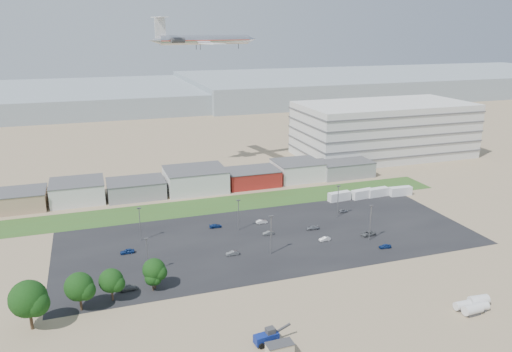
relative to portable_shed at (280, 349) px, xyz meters
name	(u,v)px	position (x,y,z in m)	size (l,w,h in m)	color
ground	(279,270)	(12.12, 31.75, -1.30)	(700.00, 700.00, 0.00)	#977E60
parking_lot	(270,238)	(17.12, 51.75, -1.30)	(120.00, 50.00, 0.01)	black
grass_strip	(224,204)	(12.12, 83.75, -1.29)	(160.00, 16.00, 0.02)	#385821
hills_backdrop	(188,94)	(52.12, 346.75, 3.20)	(700.00, 200.00, 9.00)	gray
building_row	(166,182)	(-4.88, 102.75, 2.70)	(170.00, 20.00, 8.00)	silver
parking_garage	(383,129)	(102.12, 126.75, 11.20)	(80.00, 40.00, 25.00)	silver
portable_shed	(280,349)	(0.00, 0.00, 0.00)	(5.17, 2.69, 2.61)	#C6B895
telehandler	(266,336)	(-1.16, 4.17, 0.32)	(7.78, 2.59, 3.24)	navy
storage_tank_nw	(463,305)	(43.34, 1.93, -0.19)	(3.71, 1.85, 2.22)	silver
storage_tank_ne	(479,300)	(47.87, 2.22, 0.01)	(4.38, 2.19, 2.63)	silver
storage_tank_sw	(473,309)	(44.00, -0.34, -0.01)	(4.29, 2.15, 2.58)	silver
storage_tank_se	(480,306)	(46.60, 0.37, -0.22)	(3.62, 1.81, 2.17)	silver
box_trailer_a	(339,196)	(51.67, 74.31, 0.24)	(8.25, 2.58, 3.09)	silver
box_trailer_b	(362,194)	(60.79, 73.99, 0.27)	(8.37, 2.62, 3.14)	silver
box_trailer_c	(378,192)	(67.12, 74.06, 0.23)	(8.16, 2.55, 3.06)	silver
box_trailer_d	(400,191)	(75.52, 72.32, 0.27)	(8.39, 2.62, 3.15)	silver
tree_far_left	(29,303)	(-44.59, 24.15, 4.75)	(8.07, 8.07, 12.10)	black
tree_left	(79,290)	(-35.07, 28.37, 3.68)	(6.64, 6.64, 9.96)	black
tree_mid	(111,283)	(-28.40, 30.33, 3.03)	(5.78, 5.78, 8.67)	black
tree_right	(154,272)	(-18.65, 32.67, 2.98)	(5.71, 5.71, 8.56)	black
tree_near	(152,280)	(-19.24, 31.79, 1.56)	(3.82, 3.82, 5.73)	black
lightpole_front_l	(147,256)	(-19.16, 40.75, 3.44)	(1.12, 0.47, 9.49)	slate
lightpole_front_m	(271,235)	(13.65, 41.49, 4.20)	(1.29, 0.54, 11.00)	slate
lightpole_front_r	(370,223)	(43.65, 40.80, 4.03)	(1.26, 0.52, 10.67)	slate
lightpole_back_l	(140,224)	(-18.68, 61.82, 3.67)	(1.17, 0.49, 9.95)	slate
lightpole_back_m	(239,215)	(10.23, 60.27, 3.48)	(1.13, 0.47, 9.57)	slate
lightpole_back_r	(338,201)	(43.61, 60.39, 3.98)	(1.24, 0.52, 10.56)	slate
airliner	(205,40)	(18.06, 130.85, 52.74)	(47.35, 32.28, 13.99)	silver
parked_car_0	(368,234)	(44.99, 43.71, -0.67)	(2.10, 4.56, 1.27)	#595B5E
parked_car_1	(325,239)	(31.30, 44.51, -0.74)	(1.20, 3.44, 1.13)	silver
parked_car_2	(385,246)	(44.95, 34.66, -0.72)	(1.37, 3.42, 1.16)	navy
parked_car_4	(233,253)	(3.57, 43.98, -0.71)	(1.25, 3.58, 1.18)	#595B5E
parked_car_5	(127,251)	(-23.20, 54.16, -0.65)	(1.54, 3.83, 1.30)	navy
parked_car_6	(216,226)	(4.01, 64.19, -0.75)	(1.56, 3.84, 1.11)	navy
parked_car_7	(268,233)	(17.48, 53.85, -0.74)	(1.18, 3.39, 1.12)	#595B5E
parked_car_8	(343,211)	(47.27, 63.28, -0.76)	(1.29, 3.20, 1.09)	#A5A5AA
parked_car_10	(128,288)	(-24.69, 33.90, -0.68)	(1.75, 4.31, 1.25)	#595B5E
parked_car_11	(262,222)	(18.56, 62.82, -0.71)	(1.25, 3.60, 1.18)	silver
parked_car_12	(312,228)	(31.47, 53.25, -0.75)	(1.55, 3.80, 1.10)	#A5A5AA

